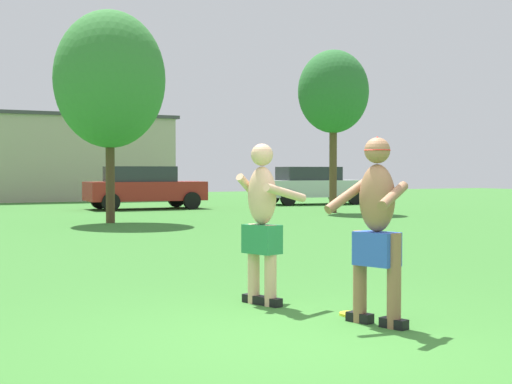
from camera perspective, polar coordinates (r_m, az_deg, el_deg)
The scene contains 9 objects.
ground_plane at distance 6.47m, azimuth 3.85°, elevation -11.21°, with size 80.00×80.00×0.00m, color #38752D.
player_with_cap at distance 7.00m, azimuth 9.19°, elevation -2.18°, with size 0.72×0.80×1.76m.
player_in_green at distance 7.99m, azimuth 0.50°, elevation -2.08°, with size 0.71×0.78×1.73m.
frisbee at distance 7.57m, azimuth 7.34°, elevation -9.23°, with size 0.25×0.25×0.03m, color yellow.
car_silver_near_post at distance 31.53m, azimuth 4.28°, elevation 0.55°, with size 4.48×2.44×1.58m.
car_red_mid_lot at distance 27.91m, azimuth -8.57°, elevation 0.39°, with size 4.37×2.18×1.58m.
outbuilding_behind_lot at distance 37.44m, azimuth -14.21°, elevation 2.56°, with size 9.67×5.25×4.08m.
tree_left_field at distance 20.92m, azimuth -11.12°, elevation 8.43°, with size 3.03×3.03×5.80m.
tree_near_building at distance 25.45m, azimuth 5.93°, elevation 7.58°, with size 2.39×2.39×5.49m.
Camera 1 is at (-3.23, -5.42, 1.44)m, focal length 52.34 mm.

